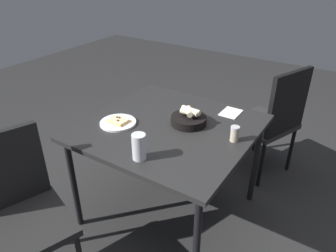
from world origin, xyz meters
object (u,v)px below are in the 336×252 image
at_px(bread_basket, 189,119).
at_px(chair_near, 17,206).
at_px(pizza_plate, 118,122).
at_px(dining_table, 169,134).
at_px(pepper_shaker, 235,135).
at_px(beer_glass, 139,148).
at_px(chair_far, 273,117).

bearing_deg(bread_basket, chair_near, -26.71).
distance_m(pizza_plate, chair_near, 0.75).
height_order(dining_table, pepper_shaker, pepper_shaker).
distance_m(pizza_plate, beer_glass, 0.43).
height_order(pepper_shaker, chair_near, chair_near).
bearing_deg(dining_table, pepper_shaker, 97.06).
distance_m(beer_glass, chair_near, 0.71).
bearing_deg(pepper_shaker, chair_far, 178.83).
distance_m(dining_table, chair_near, 0.96).
height_order(pizza_plate, pepper_shaker, pepper_shaker).
bearing_deg(dining_table, chair_near, -24.18).
xyz_separation_m(beer_glass, pepper_shaker, (-0.44, 0.35, -0.03)).
xyz_separation_m(beer_glass, chair_far, (-1.24, 0.37, -0.26)).
distance_m(pizza_plate, bread_basket, 0.45).
xyz_separation_m(dining_table, chair_near, (0.87, -0.39, -0.14)).
height_order(dining_table, pizza_plate, pizza_plate).
relative_size(pizza_plate, pepper_shaker, 2.47).
relative_size(dining_table, chair_near, 1.13).
xyz_separation_m(pizza_plate, chair_far, (-1.00, 0.72, -0.20)).
bearing_deg(beer_glass, chair_far, 163.34).
xyz_separation_m(dining_table, bread_basket, (-0.09, 0.09, 0.09)).
bearing_deg(pepper_shaker, pizza_plate, -73.55).
relative_size(chair_near, chair_far, 0.97).
bearing_deg(dining_table, bread_basket, 133.79).
xyz_separation_m(bread_basket, chair_near, (0.95, -0.48, -0.23)).
bearing_deg(pepper_shaker, chair_near, -41.22).
relative_size(dining_table, beer_glass, 7.05).
xyz_separation_m(dining_table, beer_glass, (0.39, 0.06, 0.13)).
distance_m(dining_table, beer_glass, 0.41).
distance_m(pepper_shaker, chair_near, 1.24).
bearing_deg(beer_glass, pizza_plate, -123.63).
bearing_deg(pepper_shaker, bread_basket, -96.25).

